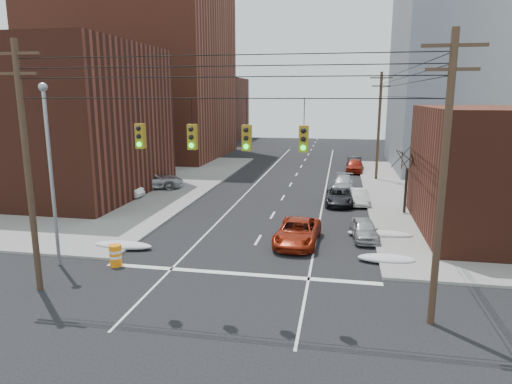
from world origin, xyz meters
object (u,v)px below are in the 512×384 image
at_px(lot_car_a, 120,190).
at_px(construction_barrel, 116,255).
at_px(parked_car_d, 344,183).
at_px(lot_car_c, 93,185).
at_px(red_pickup, 298,232).
at_px(lot_car_b, 153,180).
at_px(parked_car_a, 364,229).
at_px(parked_car_e, 355,166).
at_px(parked_car_b, 359,197).
at_px(parked_car_c, 339,197).
at_px(lot_car_d, 104,175).
at_px(parked_car_f, 354,163).

distance_m(lot_car_a, construction_barrel, 16.25).
distance_m(parked_car_d, lot_car_c, 22.73).
height_order(red_pickup, parked_car_d, red_pickup).
relative_size(lot_car_b, lot_car_c, 1.14).
bearing_deg(parked_car_d, lot_car_a, -157.72).
bearing_deg(parked_car_a, lot_car_b, 141.82).
distance_m(parked_car_e, lot_car_a, 26.77).
bearing_deg(red_pickup, parked_car_b, 72.98).
distance_m(red_pickup, lot_car_c, 21.82).
distance_m(lot_car_c, construction_barrel, 18.76).
height_order(parked_car_a, parked_car_c, parked_car_c).
bearing_deg(parked_car_b, lot_car_c, 176.20).
bearing_deg(lot_car_d, parked_car_e, -70.65).
bearing_deg(lot_car_a, lot_car_d, 39.95).
xyz_separation_m(parked_car_a, parked_car_c, (-1.60, 8.97, 0.01)).
relative_size(parked_car_e, lot_car_c, 0.93).
height_order(parked_car_a, parked_car_e, parked_car_e).
xyz_separation_m(red_pickup, lot_car_b, (-14.88, 13.36, 0.21)).
bearing_deg(lot_car_c, parked_car_f, -53.72).
bearing_deg(parked_car_f, parked_car_b, -86.37).
height_order(parked_car_a, parked_car_f, parked_car_f).
height_order(lot_car_a, lot_car_d, lot_car_d).
bearing_deg(construction_barrel, lot_car_a, 116.07).
distance_m(parked_car_b, lot_car_c, 23.18).
relative_size(red_pickup, lot_car_d, 1.24).
distance_m(parked_car_b, parked_car_c, 1.64).
bearing_deg(red_pickup, construction_barrel, -146.17).
bearing_deg(parked_car_a, parked_car_f, 83.81).
relative_size(parked_car_c, lot_car_c, 0.93).
xyz_separation_m(red_pickup, lot_car_c, (-19.22, 10.33, 0.14)).
height_order(parked_car_b, parked_car_e, parked_car_e).
bearing_deg(parked_car_d, red_pickup, -97.76).
height_order(parked_car_f, construction_barrel, parked_car_f).
relative_size(parked_car_a, parked_car_c, 0.81).
xyz_separation_m(red_pickup, construction_barrel, (-8.94, -5.37, -0.14)).
relative_size(red_pickup, lot_car_c, 1.05).
relative_size(parked_car_c, lot_car_d, 1.09).
xyz_separation_m(parked_car_d, parked_car_e, (1.23, 10.71, 0.09)).
distance_m(parked_car_c, parked_car_d, 5.71).
xyz_separation_m(parked_car_a, parked_car_d, (-1.23, 14.67, 0.06)).
distance_m(parked_car_b, parked_car_d, 5.46).
xyz_separation_m(parked_car_a, lot_car_c, (-23.17, 8.74, 0.24)).
relative_size(parked_car_a, parked_car_b, 0.98).
height_order(red_pickup, lot_car_d, lot_car_d).
relative_size(parked_car_e, lot_car_b, 0.81).
relative_size(parked_car_b, parked_car_f, 0.82).
bearing_deg(construction_barrel, lot_car_c, 123.21).
bearing_deg(parked_car_b, red_pickup, -115.20).
height_order(parked_car_f, lot_car_c, lot_car_c).
height_order(red_pickup, parked_car_e, parked_car_e).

